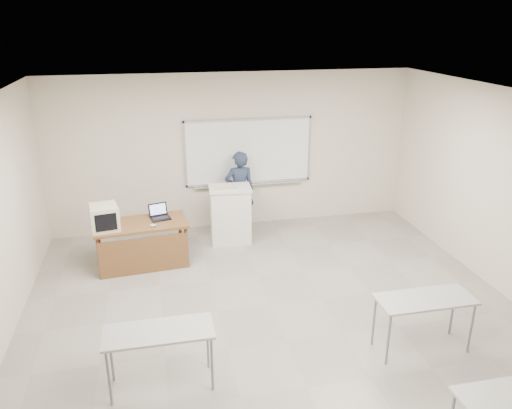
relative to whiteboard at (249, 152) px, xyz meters
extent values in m
cube|color=gray|center=(-0.30, -3.97, -1.49)|extent=(7.00, 8.00, 0.01)
cube|color=white|center=(0.00, 0.00, 0.02)|extent=(2.40, 0.03, 1.20)
cube|color=#B7BABC|center=(0.00, 0.00, 0.64)|extent=(2.48, 0.04, 0.04)
cube|color=#B7BABC|center=(0.00, 0.00, -0.60)|extent=(2.48, 0.04, 0.04)
cube|color=#B7BABC|center=(-1.22, 0.00, 0.02)|extent=(0.04, 0.04, 1.28)
cube|color=#B7BABC|center=(1.22, 0.00, 0.02)|extent=(0.04, 0.04, 1.28)
cube|color=#B7BABC|center=(0.00, -0.05, -0.64)|extent=(2.16, 0.07, 0.02)
cube|color=#A1A19C|center=(-1.90, -4.47, -0.77)|extent=(1.20, 0.50, 0.03)
cylinder|color=slate|center=(-2.45, -4.67, -1.13)|extent=(0.03, 0.03, 0.70)
cylinder|color=slate|center=(-1.35, -4.67, -1.13)|extent=(0.03, 0.03, 0.70)
cylinder|color=slate|center=(-2.45, -4.27, -1.13)|extent=(0.03, 0.03, 0.70)
cylinder|color=slate|center=(-1.35, -4.27, -1.13)|extent=(0.03, 0.03, 0.70)
cube|color=#A1A19C|center=(1.30, -4.47, -0.77)|extent=(1.20, 0.50, 0.03)
cylinder|color=slate|center=(0.75, -4.67, -1.13)|extent=(0.03, 0.03, 0.70)
cylinder|color=slate|center=(1.85, -4.67, -1.13)|extent=(0.03, 0.03, 0.70)
cylinder|color=slate|center=(0.75, -4.27, -1.13)|extent=(0.03, 0.03, 0.70)
cylinder|color=slate|center=(1.85, -4.27, -1.13)|extent=(0.03, 0.03, 0.70)
cube|color=brown|center=(-2.10, -1.37, -0.75)|extent=(1.51, 0.75, 0.04)
cube|color=brown|center=(-2.10, -1.72, -1.17)|extent=(1.43, 0.03, 0.63)
cylinder|color=#4C2012|center=(-2.79, -1.68, -1.13)|extent=(0.06, 0.06, 0.71)
cylinder|color=#4C2012|center=(-1.41, -1.68, -1.13)|extent=(0.06, 0.06, 0.71)
cylinder|color=#4C2012|center=(-2.79, -1.05, -1.13)|extent=(0.06, 0.06, 0.71)
cylinder|color=#4C2012|center=(-1.41, -1.05, -1.13)|extent=(0.06, 0.06, 0.71)
cube|color=white|center=(-0.50, -0.77, -0.97)|extent=(0.71, 0.51, 1.02)
cube|color=white|center=(-0.50, -0.77, -0.44)|extent=(0.75, 0.55, 0.04)
cube|color=beige|center=(-2.65, -1.47, -0.53)|extent=(0.41, 0.43, 0.39)
cube|color=beige|center=(-2.65, -1.71, -0.53)|extent=(0.43, 0.04, 0.41)
cube|color=black|center=(-2.65, -1.73, -0.53)|extent=(0.33, 0.01, 0.28)
cube|color=black|center=(-1.77, -1.27, -0.72)|extent=(0.32, 0.23, 0.02)
cube|color=black|center=(-1.77, -1.28, -0.71)|extent=(0.26, 0.13, 0.01)
cube|color=black|center=(-1.77, -1.12, -0.60)|extent=(0.32, 0.07, 0.22)
cube|color=#9AA5F0|center=(-1.77, -1.13, -0.60)|extent=(0.27, 0.05, 0.17)
ellipsoid|color=#BABBC2|center=(-1.90, -1.57, -0.71)|extent=(0.13, 0.11, 0.04)
cube|color=beige|center=(-0.58, -0.89, -0.41)|extent=(0.42, 0.16, 0.02)
imported|color=black|center=(-0.23, -0.24, -0.69)|extent=(0.60, 0.42, 1.58)
camera|label=1|loc=(-1.82, -9.19, 2.45)|focal=35.00mm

